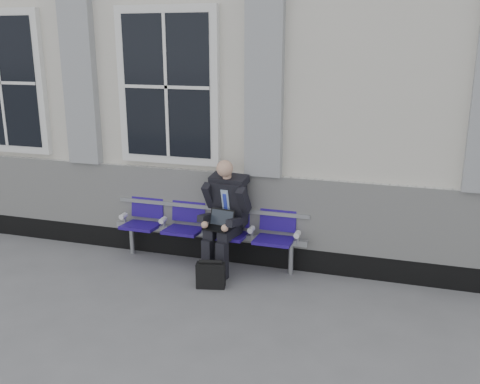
% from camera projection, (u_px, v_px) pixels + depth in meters
% --- Properties ---
extents(ground, '(70.00, 70.00, 0.00)m').
position_uv_depth(ground, '(93.00, 297.00, 6.05)').
color(ground, slate).
rests_on(ground, ground).
extents(station_building, '(14.40, 4.40, 4.49)m').
position_uv_depth(station_building, '(200.00, 78.00, 8.64)').
color(station_building, beige).
rests_on(station_building, ground).
extents(bench, '(2.60, 0.47, 0.91)m').
position_uv_depth(bench, '(208.00, 223.00, 6.86)').
color(bench, '#9EA0A3').
rests_on(bench, ground).
extents(businessman, '(0.60, 0.81, 1.42)m').
position_uv_depth(businessman, '(225.00, 212.00, 6.59)').
color(businessman, black).
rests_on(businessman, ground).
extents(briefcase, '(0.36, 0.22, 0.35)m').
position_uv_depth(briefcase, '(211.00, 275.00, 6.26)').
color(briefcase, black).
rests_on(briefcase, ground).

